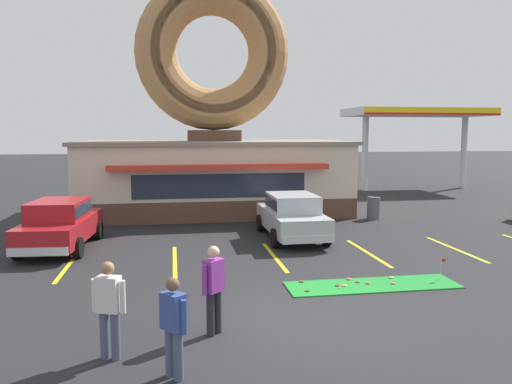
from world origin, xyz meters
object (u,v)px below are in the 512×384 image
Objects in this scene: car_red at (60,222)px; golf_ball at (339,287)px; pedestrian_hooded_kid at (174,323)px; trash_bin at (373,208)px; putting_flag_pin at (442,264)px; car_silver at (292,214)px; pedestrian_leather_jacket_man at (214,286)px; pedestrian_blue_sweater_man at (109,306)px.

golf_ball is at bearing -36.36° from car_red.
pedestrian_hooded_kid is (3.60, -9.32, 0.01)m from car_red.
putting_flag_pin is at bearing -101.74° from trash_bin.
pedestrian_hooded_kid is (-3.94, -3.77, 0.83)m from golf_ball.
trash_bin is (4.45, 3.29, -0.37)m from car_silver.
pedestrian_leather_jacket_man reaches higher than golf_ball.
pedestrian_leather_jacket_man is at bearing -124.83° from trash_bin.
trash_bin is at bearing 55.17° from pedestrian_leather_jacket_man.
pedestrian_blue_sweater_man is (-5.00, -2.92, 0.87)m from golf_ball.
putting_flag_pin is 6.54m from pedestrian_leather_jacket_man.
pedestrian_blue_sweater_man is 1.71× the size of trash_bin.
pedestrian_blue_sweater_man is 1.35m from pedestrian_hooded_kid.
trash_bin is at bearing 62.87° from golf_ball.
pedestrian_hooded_kid is at bearing -123.75° from trash_bin.
car_red reaches higher than trash_bin.
pedestrian_leather_jacket_man is at bearing -60.67° from car_red.
golf_ball is 0.01× the size of car_red.
putting_flag_pin is at bearing 30.74° from pedestrian_hooded_kid.
car_red is 1.02× the size of car_silver.
car_silver is 2.86× the size of pedestrian_hooded_kid.
car_red is at bearing -163.61° from trash_bin.
pedestrian_leather_jacket_man reaches higher than trash_bin.
car_red is 8.88m from pedestrian_leather_jacket_man.
trash_bin reaches higher than putting_flag_pin.
putting_flag_pin is 6.19m from car_silver.
golf_ball is 9.40m from car_red.
trash_bin is at bearing 51.27° from pedestrian_blue_sweater_man.
car_silver is at bearing 2.29° from car_red.
trash_bin is at bearing 36.43° from car_silver.
pedestrian_hooded_kid is at bearing -115.19° from pedestrian_leather_jacket_man.
golf_ball is 0.03× the size of pedestrian_hooded_kid.
putting_flag_pin is 7.91m from pedestrian_hooded_kid.
putting_flag_pin is at bearing -26.97° from car_red.
pedestrian_hooded_kid is (1.05, -0.84, -0.04)m from pedestrian_blue_sweater_man.
car_red is at bearing 106.73° from pedestrian_blue_sweater_man.
putting_flag_pin is at bearing 22.16° from pedestrian_blue_sweater_man.
pedestrian_blue_sweater_man is (-7.84, -3.19, 0.49)m from putting_flag_pin.
pedestrian_hooded_kid reaches higher than trash_bin.
car_silver is 10.50m from pedestrian_hooded_kid.
pedestrian_hooded_kid is (-4.18, -9.63, 0.01)m from car_silver.
golf_ball is 0.01× the size of car_silver.
pedestrian_leather_jacket_man reaches higher than pedestrian_hooded_kid.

